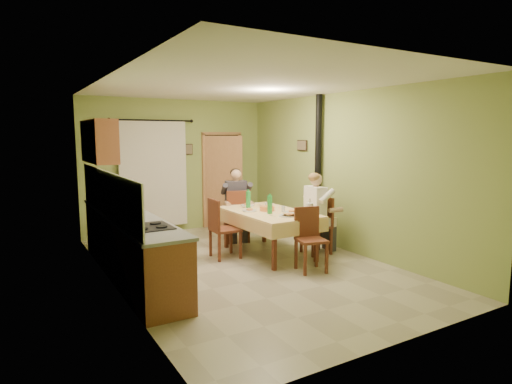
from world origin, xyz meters
TOP-DOWN VIEW (x-y plane):
  - floor at (0.00, 0.00)m, footprint 4.00×6.00m
  - room_shell at (0.00, 0.00)m, footprint 4.04×6.04m
  - kitchen_run at (-1.71, 0.40)m, footprint 0.64×3.64m
  - upper_cabinets at (-1.82, 1.70)m, footprint 0.35×1.40m
  - curtain at (-0.55, 2.90)m, footprint 1.70×0.07m
  - doorway at (1.02, 2.88)m, footprint 0.96×0.45m
  - dining_table at (0.66, 0.37)m, footprint 1.14×1.86m
  - tableware at (0.67, 0.27)m, footprint 0.79×1.66m
  - chair_far at (0.61, 1.46)m, footprint 0.56×0.56m
  - chair_near at (0.73, -0.73)m, footprint 0.49×0.49m
  - chair_right at (1.43, 0.00)m, footprint 0.46×0.46m
  - chair_left at (-0.08, 0.58)m, footprint 0.46×0.46m
  - man_far at (0.62, 1.47)m, footprint 0.64×0.56m
  - man_right at (1.41, 0.00)m, footprint 0.48×0.60m
  - stove_flue at (1.90, 0.60)m, footprint 0.24×0.24m
  - picture_back at (0.25, 2.97)m, footprint 0.19×0.03m
  - picture_right at (1.97, 1.20)m, footprint 0.03×0.31m

SIDE VIEW (x-z plane):
  - floor at x=0.00m, z-range -0.01..0.01m
  - chair_near at x=0.73m, z-range -0.19..0.77m
  - chair_right at x=1.43m, z-range -0.20..0.79m
  - chair_left at x=-0.08m, z-range -0.21..0.80m
  - chair_far at x=0.61m, z-range -0.22..0.80m
  - dining_table at x=0.66m, z-range 0.00..0.76m
  - kitchen_run at x=-1.71m, z-range -0.30..1.26m
  - tableware at x=0.67m, z-range 0.66..0.99m
  - man_far at x=0.62m, z-range 0.18..1.57m
  - man_right at x=1.41m, z-range 0.18..1.57m
  - stove_flue at x=1.90m, z-range -0.38..2.42m
  - doorway at x=1.02m, z-range -0.02..2.13m
  - curtain at x=-0.55m, z-range 0.15..2.37m
  - picture_back at x=0.25m, z-range 1.64..1.86m
  - room_shell at x=0.00m, z-range 0.41..3.23m
  - picture_right at x=1.97m, z-range 1.75..1.96m
  - upper_cabinets at x=-1.82m, z-range 1.60..2.30m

